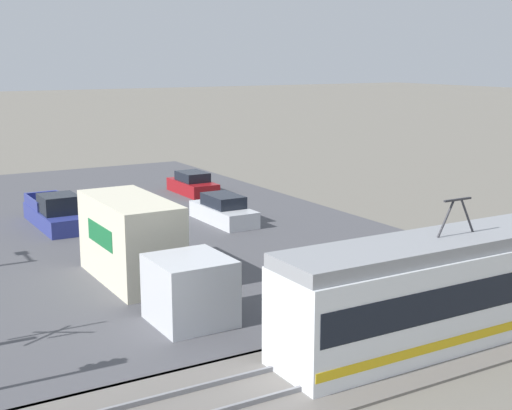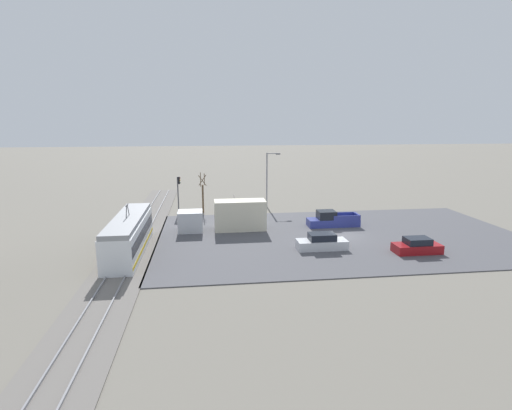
{
  "view_description": "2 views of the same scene",
  "coord_description": "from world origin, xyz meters",
  "views": [
    {
      "loc": [
        13.35,
        36.44,
        8.8
      ],
      "look_at": [
        -0.67,
        12.6,
        3.05
      ],
      "focal_mm": 50.0,
      "sensor_mm": 36.0,
      "label": 1
    },
    {
      "loc": [
        -39.13,
        14.09,
        11.95
      ],
      "look_at": [
        3.1,
        8.68,
        2.97
      ],
      "focal_mm": 28.0,
      "sensor_mm": 36.0,
      "label": 2
    }
  ],
  "objects": [
    {
      "name": "box_truck",
      "position": [
        3.79,
        11.7,
        1.6
      ],
      "size": [
        2.48,
        9.6,
        3.3
      ],
      "color": "silver",
      "rests_on": "ground"
    },
    {
      "name": "light_rail_tram",
      "position": [
        -2.78,
        21.18,
        1.71
      ],
      "size": [
        12.39,
        2.64,
        4.48
      ],
      "color": "white",
      "rests_on": "ground"
    },
    {
      "name": "ground_plane",
      "position": [
        0.0,
        0.0,
        0.0
      ],
      "size": [
        320.0,
        320.0,
        0.0
      ],
      "primitive_type": "plane",
      "color": "slate"
    },
    {
      "name": "pickup_truck",
      "position": [
        3.95,
        -0.26,
        0.76
      ],
      "size": [
        1.94,
        5.89,
        1.81
      ],
      "color": "navy",
      "rests_on": "ground"
    },
    {
      "name": "traffic_light_pole",
      "position": [
        12.65,
        17.59,
        3.21
      ],
      "size": [
        0.28,
        0.47,
        4.93
      ],
      "color": "#47474C",
      "rests_on": "ground"
    },
    {
      "name": "street_lamp_near_crossing",
      "position": [
        15.62,
        5.34,
        4.45
      ],
      "size": [
        0.36,
        1.95,
        7.66
      ],
      "color": "gray",
      "rests_on": "ground"
    },
    {
      "name": "sedan_car_0",
      "position": [
        -6.25,
        -5.05,
        0.66
      ],
      "size": [
        1.84,
        4.27,
        1.42
      ],
      "color": "maroon",
      "rests_on": "ground"
    },
    {
      "name": "street_tree",
      "position": [
        13.07,
        14.48,
        2.43
      ],
      "size": [
        1.25,
        1.04,
        5.33
      ],
      "color": "brown",
      "rests_on": "ground"
    },
    {
      "name": "road_surface",
      "position": [
        0.0,
        0.0,
        0.04
      ],
      "size": [
        22.57,
        38.25,
        0.08
      ],
      "color": "#4C4C51",
      "rests_on": "ground"
    },
    {
      "name": "rail_bed",
      "position": [
        0.0,
        21.18,
        0.05
      ],
      "size": [
        62.51,
        4.4,
        0.22
      ],
      "color": "slate",
      "rests_on": "ground"
    },
    {
      "name": "no_parking_sign",
      "position": [
        14.26,
        10.27,
        1.28
      ],
      "size": [
        0.32,
        0.08,
        2.08
      ],
      "color": "gray",
      "rests_on": "ground"
    },
    {
      "name": "sedan_car_1",
      "position": [
        -4.09,
        3.33,
        0.7
      ],
      "size": [
        1.82,
        4.73,
        1.51
      ],
      "color": "silver",
      "rests_on": "ground"
    }
  ]
}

